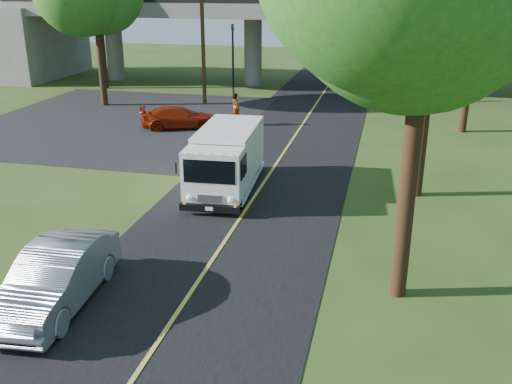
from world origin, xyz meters
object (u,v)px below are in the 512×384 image
(traffic_signal, at_px, (233,54))
(silver_sedan, at_px, (56,277))
(step_van, at_px, (226,158))
(pedestrian, at_px, (236,109))
(utility_pole, at_px, (203,35))
(red_sedan, at_px, (179,117))

(traffic_signal, distance_m, silver_sedan, 27.83)
(step_van, xyz_separation_m, pedestrian, (-2.52, 10.67, -0.40))
(utility_pole, height_order, pedestrian, utility_pole)
(traffic_signal, xyz_separation_m, step_van, (4.72, -18.17, -1.84))
(traffic_signal, distance_m, pedestrian, 8.13)
(traffic_signal, relative_size, utility_pole, 0.58)
(step_van, distance_m, red_sedan, 10.88)
(silver_sedan, bearing_deg, red_sedan, 96.22)
(step_van, relative_size, pedestrian, 3.18)
(step_van, height_order, red_sedan, step_van)
(utility_pole, relative_size, red_sedan, 2.07)
(pedestrian, bearing_deg, utility_pole, -11.78)
(step_van, relative_size, silver_sedan, 1.28)
(silver_sedan, relative_size, pedestrian, 2.50)
(red_sedan, distance_m, pedestrian, 3.32)
(silver_sedan, xyz_separation_m, pedestrian, (-0.60, 20.08, 0.17))
(traffic_signal, bearing_deg, step_van, -75.46)
(utility_pole, bearing_deg, traffic_signal, 53.13)
(step_van, height_order, silver_sedan, step_van)
(traffic_signal, bearing_deg, pedestrian, -73.65)
(utility_pole, distance_m, silver_sedan, 26.22)
(silver_sedan, distance_m, pedestrian, 20.09)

